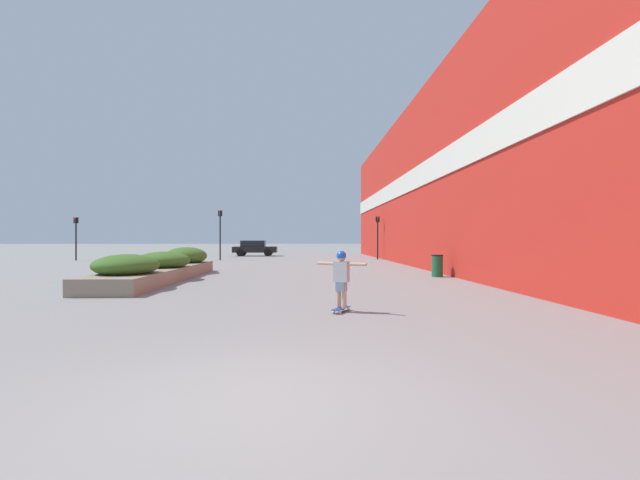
# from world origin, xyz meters

# --- Properties ---
(ground_plane) EXTENTS (300.00, 300.00, 0.00)m
(ground_plane) POSITION_xyz_m (0.00, 0.00, 0.00)
(ground_plane) COLOR gray
(building_wall_right) EXTENTS (0.67, 47.58, 9.72)m
(building_wall_right) POSITION_xyz_m (7.13, 19.39, 4.86)
(building_wall_right) COLOR red
(building_wall_right) RESTS_ON ground_plane
(planter_box) EXTENTS (2.15, 10.11, 1.23)m
(planter_box) POSITION_xyz_m (-5.03, 12.82, 0.52)
(planter_box) COLOR gray
(planter_box) RESTS_ON ground_plane
(skateboard) EXTENTS (0.49, 0.68, 0.09)m
(skateboard) POSITION_xyz_m (1.37, 5.15, 0.07)
(skateboard) COLOR navy
(skateboard) RESTS_ON ground_plane
(skateboarder) EXTENTS (1.06, 0.63, 1.25)m
(skateboarder) POSITION_xyz_m (1.37, 5.15, 0.85)
(skateboarder) COLOR tan
(skateboarder) RESTS_ON skateboard
(trash_bin) EXTENTS (0.49, 0.49, 0.94)m
(trash_bin) POSITION_xyz_m (6.20, 13.79, 0.47)
(trash_bin) COLOR #1E5B33
(trash_bin) RESTS_ON ground_plane
(car_leftmost) EXTENTS (4.35, 1.90, 1.60)m
(car_leftmost) POSITION_xyz_m (16.52, 34.56, 0.85)
(car_leftmost) COLOR silver
(car_leftmost) RESTS_ON ground_plane
(car_center_left) EXTENTS (4.14, 2.03, 1.48)m
(car_center_left) POSITION_xyz_m (-4.23, 37.00, 0.79)
(car_center_left) COLOR black
(car_center_left) RESTS_ON ground_plane
(traffic_light_left) EXTENTS (0.28, 0.30, 3.83)m
(traffic_light_left) POSITION_xyz_m (-5.94, 28.98, 2.58)
(traffic_light_left) COLOR black
(traffic_light_left) RESTS_ON ground_plane
(traffic_light_right) EXTENTS (0.28, 0.30, 3.41)m
(traffic_light_right) POSITION_xyz_m (6.33, 29.37, 2.33)
(traffic_light_right) COLOR black
(traffic_light_right) RESTS_ON ground_plane
(traffic_light_far_left) EXTENTS (0.28, 0.30, 3.26)m
(traffic_light_far_left) POSITION_xyz_m (-16.73, 28.77, 2.24)
(traffic_light_far_left) COLOR black
(traffic_light_far_left) RESTS_ON ground_plane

